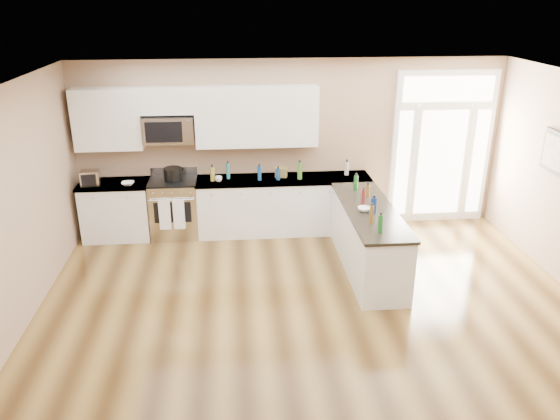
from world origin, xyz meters
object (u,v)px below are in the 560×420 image
at_px(peninsula_cabinet, 368,241).
at_px(toaster_oven, 90,178).
at_px(kitchen_range, 175,208).
at_px(stockpot, 173,174).

relative_size(peninsula_cabinet, toaster_oven, 8.25).
bearing_deg(kitchen_range, toaster_oven, -175.25).
distance_m(peninsula_cabinet, toaster_oven, 4.37).
bearing_deg(toaster_oven, stockpot, -0.28).
distance_m(kitchen_range, toaster_oven, 1.38).
relative_size(kitchen_range, toaster_oven, 3.84).
bearing_deg(peninsula_cabinet, kitchen_range, 153.21).
bearing_deg(kitchen_range, stockpot, -0.74).
bearing_deg(toaster_oven, peninsula_cabinet, -23.06).
relative_size(stockpot, toaster_oven, 1.03).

